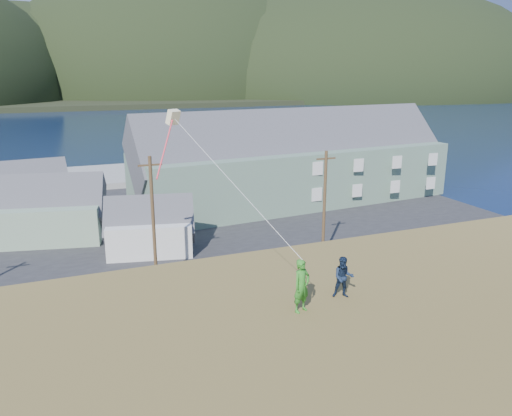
% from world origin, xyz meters
% --- Properties ---
extents(ground, '(900.00, 900.00, 0.00)m').
position_xyz_m(ground, '(0.00, 0.00, 0.00)').
color(ground, '#0A1638').
rests_on(ground, ground).
extents(grass_strip, '(110.00, 8.00, 0.10)m').
position_xyz_m(grass_strip, '(0.00, -2.00, 0.05)').
color(grass_strip, '#4C3D19').
rests_on(grass_strip, ground).
extents(waterfront_lot, '(72.00, 36.00, 0.12)m').
position_xyz_m(waterfront_lot, '(0.00, 17.00, 0.06)').
color(waterfront_lot, '#28282B').
rests_on(waterfront_lot, ground).
extents(wharf, '(26.00, 14.00, 0.90)m').
position_xyz_m(wharf, '(-6.00, 40.00, 0.45)').
color(wharf, gray).
rests_on(wharf, ground).
extents(far_shore, '(900.00, 320.00, 2.00)m').
position_xyz_m(far_shore, '(0.00, 330.00, 1.00)').
color(far_shore, black).
rests_on(far_shore, ground).
extents(far_hills, '(760.00, 265.00, 143.00)m').
position_xyz_m(far_hills, '(35.59, 279.38, 2.00)').
color(far_hills, black).
rests_on(far_hills, ground).
extents(lodge, '(37.45, 13.35, 12.91)m').
position_xyz_m(lodge, '(18.28, 18.89, 4.96)').
color(lodge, slate).
rests_on(lodge, waterfront_lot).
extents(shed_palegreen_near, '(10.83, 8.02, 7.11)m').
position_xyz_m(shed_palegreen_near, '(-7.99, 15.23, 2.68)').
color(shed_palegreen_near, gray).
rests_on(shed_palegreen_near, waterfront_lot).
extents(shed_white, '(8.10, 6.23, 5.76)m').
position_xyz_m(shed_white, '(-0.17, 8.54, 2.23)').
color(shed_white, silver).
rests_on(shed_white, waterfront_lot).
extents(shed_palegreen_far, '(10.55, 6.68, 6.74)m').
position_xyz_m(shed_palegreen_far, '(-10.91, 25.96, 2.58)').
color(shed_palegreen_far, gray).
rests_on(shed_palegreen_far, waterfront_lot).
extents(utility_poles, '(28.83, 0.24, 9.18)m').
position_xyz_m(utility_poles, '(-1.52, 1.50, 4.52)').
color(utility_poles, '#47331E').
rests_on(utility_poles, waterfront_lot).
extents(parked_cars, '(24.43, 12.65, 1.53)m').
position_xyz_m(parked_cars, '(-10.80, 21.14, 0.85)').
color(parked_cars, navy).
rests_on(parked_cars, waterfront_lot).
extents(kite_flyer_green, '(0.75, 0.62, 1.77)m').
position_xyz_m(kite_flyer_green, '(0.16, -18.25, 8.08)').
color(kite_flyer_green, '#2A7B21').
rests_on(kite_flyer_green, hillside).
extents(kite_flyer_navy, '(0.87, 0.79, 1.46)m').
position_xyz_m(kite_flyer_navy, '(1.96, -17.85, 7.93)').
color(kite_flyer_navy, '#142138').
rests_on(kite_flyer_navy, hillside).
extents(kite_rig, '(1.96, 3.18, 7.53)m').
position_xyz_m(kite_rig, '(-2.55, -12.76, 12.85)').
color(kite_rig, '#F9EEBD').
rests_on(kite_rig, ground).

